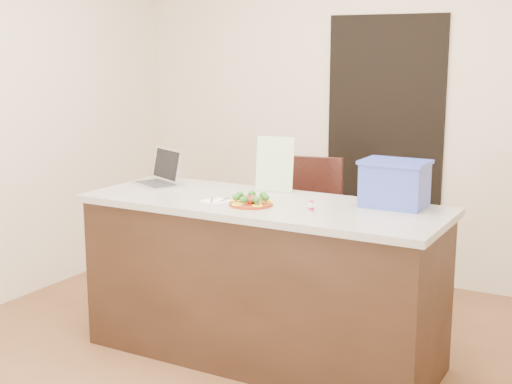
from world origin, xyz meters
The scene contains 16 objects.
ground centered at (0.00, 0.00, 0.00)m, with size 4.00×4.00×0.00m, color brown.
room_shell centered at (0.00, 0.00, 1.62)m, with size 4.00×4.00×4.00m.
doorway centered at (0.10, 1.98, 1.00)m, with size 0.90×0.02×2.00m, color black.
island centered at (0.00, 0.25, 0.46)m, with size 2.06×0.76×0.92m.
plate centered at (0.00, 0.13, 0.93)m, with size 0.24×0.24×0.02m.
meatballs centered at (0.00, 0.14, 0.95)m, with size 0.10×0.09×0.04m.
broccoli centered at (0.00, 0.13, 0.97)m, with size 0.20×0.20×0.04m.
pepper_rings centered at (0.00, 0.13, 0.94)m, with size 0.23×0.23×0.01m.
napkin centered at (-0.22, 0.12, 0.92)m, with size 0.14×0.14×0.01m, color silver.
fork centered at (-0.24, 0.12, 0.93)m, with size 0.07×0.14×0.00m.
knife centered at (-0.19, 0.10, 0.93)m, with size 0.04×0.20×0.01m.
yogurt_bottle centered at (0.35, 0.14, 0.95)m, with size 0.03×0.03×0.06m.
laptop centered at (-0.80, 0.39, 0.98)m, with size 0.37×0.36×0.22m.
leaflet centered at (-0.07, 0.54, 1.08)m, with size 0.23×0.00×0.33m, color white.
blue_box centered at (0.68, 0.48, 1.05)m, with size 0.35×0.26×0.25m.
chair centered at (-0.13, 1.02, 0.59)m, with size 0.53×0.53×1.05m.
Camera 1 is at (1.86, -3.15, 1.76)m, focal length 50.00 mm.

